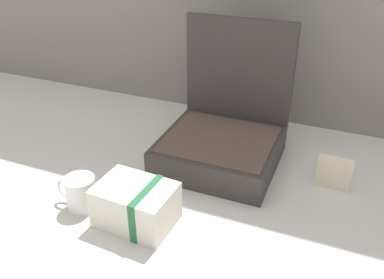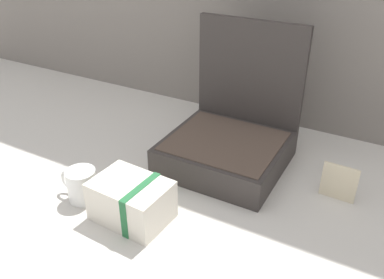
% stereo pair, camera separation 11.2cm
% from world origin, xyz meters
% --- Properties ---
extents(ground_plane, '(6.00, 6.00, 0.00)m').
position_xyz_m(ground_plane, '(0.00, 0.00, 0.00)').
color(ground_plane, beige).
extents(open_suitcase, '(0.37, 0.36, 0.44)m').
position_xyz_m(open_suitcase, '(0.05, 0.20, 0.09)').
color(open_suitcase, '#332D2B').
rests_on(open_suitcase, ground_plane).
extents(cream_toiletry_bag, '(0.21, 0.16, 0.12)m').
position_xyz_m(cream_toiletry_bag, '(-0.06, -0.20, 0.06)').
color(cream_toiletry_bag, silver).
rests_on(cream_toiletry_bag, ground_plane).
extents(coffee_mug, '(0.12, 0.09, 0.10)m').
position_xyz_m(coffee_mug, '(-0.24, -0.20, 0.05)').
color(coffee_mug, white).
rests_on(coffee_mug, ground_plane).
extents(info_card_left, '(0.10, 0.01, 0.11)m').
position_xyz_m(info_card_left, '(0.40, 0.16, 0.06)').
color(info_card_left, beige).
rests_on(info_card_left, ground_plane).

